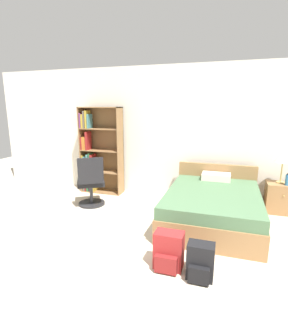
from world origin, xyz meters
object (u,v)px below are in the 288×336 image
nightstand (281,198)px  backpack_red (169,251)px  table_lamp (283,157)px  bed (213,205)px  backpack_black (200,262)px  office_chair (91,183)px  water_bottle (288,180)px  bookshelf (96,153)px

nightstand → backpack_red: (-1.50, -2.22, -0.06)m
table_lamp → nightstand: bearing=-36.6°
bed → backpack_black: bed is taller
nightstand → backpack_black: size_ratio=1.31×
office_chair → water_bottle: (3.33, 0.68, 0.17)m
nightstand → table_lamp: size_ratio=0.93×
bookshelf → nightstand: (3.60, -0.06, -0.58)m
office_chair → bookshelf: bearing=110.8°
backpack_black → backpack_red: (-0.36, 0.08, 0.02)m
table_lamp → backpack_black: (-1.10, -2.33, -0.78)m
nightstand → bookshelf: bearing=179.1°
water_bottle → backpack_red: water_bottle is taller
office_chair → backpack_red: office_chair is taller
bed → office_chair: 2.18m
bed → water_bottle: bed is taller
backpack_red → water_bottle: bearing=53.9°
bed → backpack_black: (-0.02, -1.55, -0.08)m
backpack_red → nightstand: bearing=56.0°
bed → water_bottle: bearing=29.5°
water_bottle → backpack_black: size_ratio=0.51×
nightstand → backpack_red: size_ratio=1.21×
office_chair → backpack_red: 2.31m
bookshelf → backpack_red: (2.10, -2.28, -0.64)m
table_lamp → backpack_red: 2.79m
office_chair → nightstand: office_chair is taller
bookshelf → backpack_black: (2.47, -2.36, -0.65)m
bed → backpack_red: size_ratio=4.46×
table_lamp → backpack_black: size_ratio=1.41×
office_chair → table_lamp: bearing=13.9°
bookshelf → water_bottle: bookshelf is taller
nightstand → backpack_black: (-1.13, -2.30, -0.07)m
nightstand → bed: bearing=-145.8°
backpack_black → bed: bearing=89.1°
water_bottle → backpack_red: size_ratio=0.47×
office_chair → backpack_red: size_ratio=2.20×
table_lamp → backpack_red: size_ratio=1.30×
office_chair → backpack_black: bearing=-35.3°
bed → table_lamp: 1.50m
backpack_black → backpack_red: backpack_red is taller
bookshelf → water_bottle: size_ratio=8.94×
office_chair → backpack_black: (2.15, -1.52, -0.26)m
table_lamp → office_chair: bearing=-166.1°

